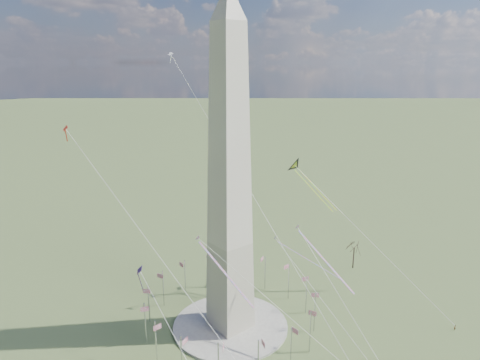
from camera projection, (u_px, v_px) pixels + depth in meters
ground at (230, 326)px, 134.78m from camera, size 2000.00×2000.00×0.00m
plaza at (230, 325)px, 134.67m from camera, size 36.00×36.00×0.80m
washington_monument at (229, 180)px, 122.06m from camera, size 15.56×15.56×100.00m
flagpole_ring at (230, 306)px, 132.85m from camera, size 54.40×54.40×13.00m
tree_near at (354, 246)px, 170.57m from camera, size 7.76×7.76×13.58m
person_east at (455, 328)px, 132.83m from camera, size 0.70×0.57×1.67m
kite_delta_black at (297, 168)px, 146.30m from camera, size 7.13×18.94×15.59m
kite_diamond_purple at (140, 273)px, 119.66m from camera, size 2.34×2.87×8.38m
kite_streamer_left at (316, 250)px, 118.54m from camera, size 2.38×20.40×14.00m
kite_streamer_mid at (217, 262)px, 110.18m from camera, size 4.22×20.03×13.80m
kite_streamer_right at (297, 252)px, 152.54m from camera, size 19.52×17.30×16.94m
kite_small_red at (66, 130)px, 117.92m from camera, size 1.34×2.08×4.56m
kite_small_white at (171, 55)px, 154.62m from camera, size 1.45×1.32×4.00m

